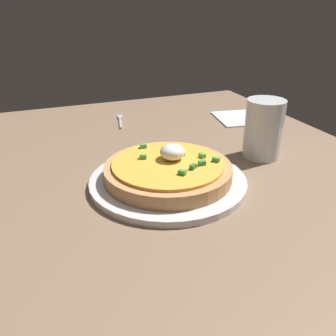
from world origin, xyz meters
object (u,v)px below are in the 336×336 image
Objects in this scene: pizza at (168,170)px; fork at (120,120)px; cup_near at (263,132)px; plate at (168,181)px; napkin at (241,118)px.

pizza is 38.86cm from fork.
cup_near is (-4.62, 23.14, 2.54)cm from pizza.
cup_near reaches higher than fork.
cup_near is at bearing 101.35° from plate.
fork is (-38.76, 1.12, -2.60)cm from pizza.
napkin is (-23.99, 10.13, -5.19)cm from cup_near.
pizza is at bearing -168.39° from fork.
plate is at bearing -54.43° from pizza.
plate is at bearing -49.32° from napkin.
napkin is at bearing 130.68° from plate.
plate is 2.32× the size of cup_near.
pizza is at bearing -78.72° from cup_near.
fork is at bearing -107.53° from napkin.
fork is 0.81× the size of napkin.
cup_near is 40.95cm from fork.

